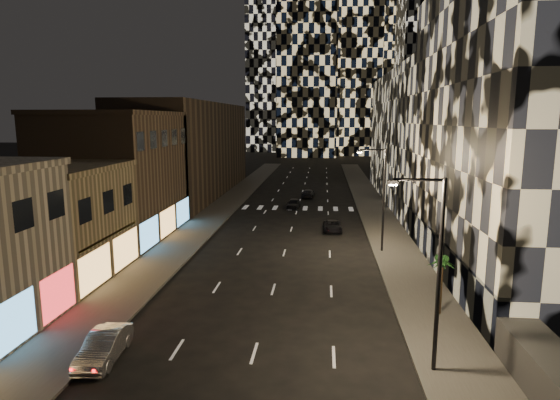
% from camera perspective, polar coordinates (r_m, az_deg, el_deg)
% --- Properties ---
extents(sidewalk_left, '(4.00, 120.00, 0.15)m').
position_cam_1_polar(sidewalk_left, '(63.22, -6.92, -0.76)').
color(sidewalk_left, '#47443F').
rests_on(sidewalk_left, ground).
extents(sidewalk_right, '(4.00, 120.00, 0.15)m').
position_cam_1_polar(sidewalk_right, '(62.15, 11.41, -1.07)').
color(sidewalk_right, '#47443F').
rests_on(sidewalk_right, ground).
extents(curb_left, '(0.20, 120.00, 0.15)m').
position_cam_1_polar(curb_left, '(62.81, -5.05, -0.80)').
color(curb_left, '#4C4C47').
rests_on(curb_left, ground).
extents(curb_right, '(0.20, 120.00, 0.15)m').
position_cam_1_polar(curb_right, '(61.96, 9.48, -1.05)').
color(curb_right, '#4C4C47').
rests_on(curb_right, ground).
extents(retail_tan, '(10.00, 10.00, 8.00)m').
position_cam_1_polar(retail_tan, '(38.44, -26.77, -2.71)').
color(retail_tan, '#8B7953').
rests_on(retail_tan, ground).
extents(retail_brown, '(10.00, 15.00, 12.00)m').
position_cam_1_polar(retail_brown, '(48.99, -19.25, 2.68)').
color(retail_brown, '#4F3D2C').
rests_on(retail_brown, ground).
extents(retail_filler_left, '(10.00, 40.00, 14.00)m').
position_cam_1_polar(retail_filler_left, '(73.72, -10.73, 6.07)').
color(retail_filler_left, '#4F3D2C').
rests_on(retail_filler_left, ground).
extents(midrise_right, '(16.00, 25.00, 22.00)m').
position_cam_1_polar(midrise_right, '(38.94, 30.97, 7.50)').
color(midrise_right, '#232326').
rests_on(midrise_right, ground).
extents(midrise_base, '(0.60, 25.00, 3.00)m').
position_cam_1_polar(midrise_base, '(37.72, 19.00, -6.32)').
color(midrise_base, '#383838').
rests_on(midrise_base, ground).
extents(plinth_right, '(2.00, 8.00, 2.00)m').
position_cam_1_polar(plinth_right, '(23.59, 30.50, -18.47)').
color(plinth_right, '#383838').
rests_on(plinth_right, ground).
extents(midrise_filler_right, '(16.00, 40.00, 18.00)m').
position_cam_1_polar(midrise_filler_right, '(69.77, 19.32, 7.13)').
color(midrise_filler_right, '#232326').
rests_on(midrise_filler_right, ground).
extents(streetlight_near, '(2.55, 0.25, 9.00)m').
position_cam_1_polar(streetlight_near, '(22.21, 18.30, -7.16)').
color(streetlight_near, black).
rests_on(streetlight_near, sidewalk_right).
extents(streetlight_far, '(2.55, 0.25, 9.00)m').
position_cam_1_polar(streetlight_far, '(41.49, 12.23, 0.89)').
color(streetlight_far, black).
rests_on(streetlight_far, sidewalk_right).
extents(car_silver_parked, '(1.73, 4.33, 1.40)m').
position_cam_1_polar(car_silver_parked, '(25.42, -20.65, -16.37)').
color(car_silver_parked, '#A2A2A7').
rests_on(car_silver_parked, ground).
extents(car_dark_midlane, '(1.84, 3.86, 1.27)m').
position_cam_1_polar(car_dark_midlane, '(61.65, 1.65, -0.44)').
color(car_dark_midlane, black).
rests_on(car_dark_midlane, ground).
extents(car_dark_oncoming, '(2.09, 4.32, 1.21)m').
position_cam_1_polar(car_dark_oncoming, '(70.29, 3.45, 0.80)').
color(car_dark_oncoming, black).
rests_on(car_dark_oncoming, ground).
extents(car_dark_rightlane, '(2.02, 4.11, 1.12)m').
position_cam_1_polar(car_dark_rightlane, '(49.30, 6.42, -3.21)').
color(car_dark_rightlane, black).
rests_on(car_dark_rightlane, ground).
extents(palm_tree, '(1.84, 1.82, 3.60)m').
position_cam_1_polar(palm_tree, '(29.42, 19.11, -7.58)').
color(palm_tree, '#47331E').
rests_on(palm_tree, sidewalk_right).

